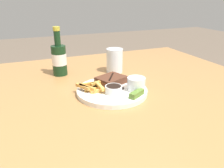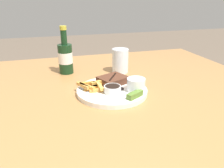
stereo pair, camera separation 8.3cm
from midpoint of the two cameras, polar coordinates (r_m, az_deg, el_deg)
name	(u,v)px [view 1 (the left image)]	position (r m, az deg, el deg)	size (l,w,h in m)	color
dining_table	(112,110)	(0.88, -2.72, -6.83)	(1.37, 1.19, 0.78)	#A87542
dinner_plate	(112,91)	(0.84, -2.82, -1.88)	(0.27, 0.27, 0.02)	white
steak_portion	(111,80)	(0.89, -2.89, 1.03)	(0.13, 0.12, 0.03)	#512D1E
fries_pile	(93,87)	(0.84, -7.91, -0.80)	(0.12, 0.09, 0.02)	gold
coleslaw_cup	(136,83)	(0.82, 3.46, 0.20)	(0.07, 0.07, 0.05)	white
dipping_sauce_cup	(114,89)	(0.80, -2.57, -1.39)	(0.06, 0.06, 0.03)	silver
pickle_spear	(137,94)	(0.78, 3.44, -2.62)	(0.07, 0.05, 0.02)	#567A2D
fork_utensil	(95,92)	(0.81, -7.29, -2.15)	(0.13, 0.03, 0.00)	#B7B7BC
knife_utensil	(111,85)	(0.87, -3.05, -0.27)	(0.08, 0.16, 0.01)	#B7B7BC
beer_bottle	(59,58)	(1.06, -15.88, 6.43)	(0.07, 0.07, 0.22)	#143319
drinking_glass	(115,61)	(1.07, -1.57, 6.12)	(0.08, 0.08, 0.12)	silver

